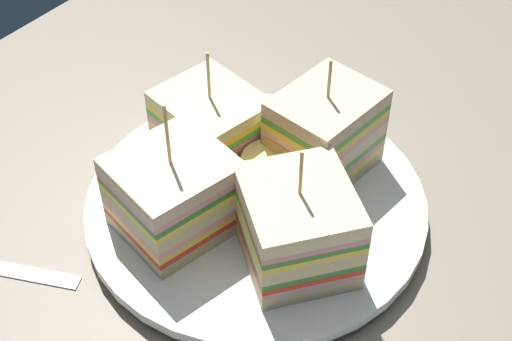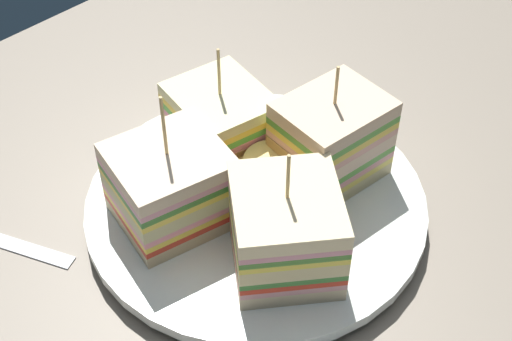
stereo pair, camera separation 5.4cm
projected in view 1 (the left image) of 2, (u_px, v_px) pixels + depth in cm
name	position (u px, v px, depth cm)	size (l,w,h in cm)	color
ground_plane	(256.00, 221.00, 57.96)	(95.55, 70.67, 1.80)	gray
plate	(256.00, 204.00, 56.63)	(26.22, 26.22, 1.67)	silver
sandwich_wedge_0	(324.00, 134.00, 56.28)	(8.59, 7.12, 10.35)	#DBC389
sandwich_wedge_1	(212.00, 126.00, 58.02)	(8.19, 9.09, 9.79)	#D7B57A
sandwich_wedge_2	(174.00, 194.00, 52.15)	(9.39, 8.93, 11.25)	#CFB286
sandwich_wedge_3	(297.00, 226.00, 49.83)	(10.50, 10.61, 10.16)	#CFB389
chip_pile	(265.00, 170.00, 56.11)	(7.24, 6.42, 3.66)	#E3B45D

